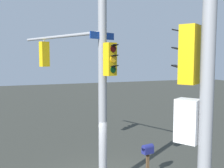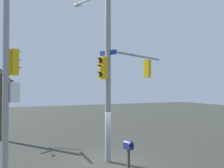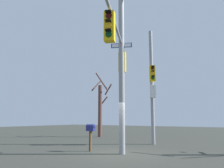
% 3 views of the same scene
% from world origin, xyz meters
% --- Properties ---
extents(ground_plane, '(80.00, 80.00, 0.00)m').
position_xyz_m(ground_plane, '(0.00, 0.00, 0.00)').
color(ground_plane, '#353730').
extents(main_signal_pole_assembly, '(5.97, 2.90, 9.03)m').
position_xyz_m(main_signal_pole_assembly, '(0.40, 0.46, 4.87)').
color(main_signal_pole_assembly, gray).
rests_on(main_signal_pole_assembly, ground).
extents(secondary_pole_assembly, '(0.74, 0.57, 7.99)m').
position_xyz_m(secondary_pole_assembly, '(-4.67, -0.19, 4.05)').
color(secondary_pole_assembly, gray).
rests_on(secondary_pole_assembly, ground).
extents(mailbox, '(0.32, 0.48, 1.41)m').
position_xyz_m(mailbox, '(0.10, -1.74, 1.11)').
color(mailbox, '#4C3823').
rests_on(mailbox, ground).
extents(bare_tree_behind_pole, '(2.25, 2.25, 5.52)m').
position_xyz_m(bare_tree_behind_pole, '(-4.97, 7.90, 2.67)').
color(bare_tree_behind_pole, '#473E2B').
rests_on(bare_tree_behind_pole, ground).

